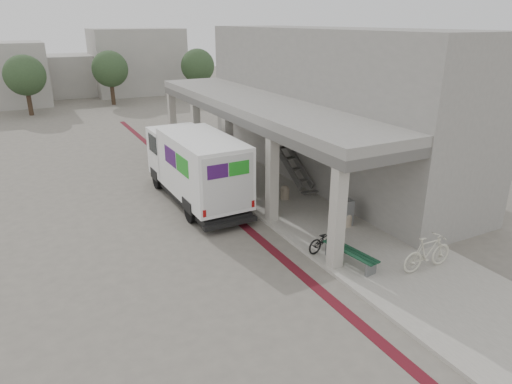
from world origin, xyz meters
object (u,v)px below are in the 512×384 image
utility_cabinet (344,212)px  bicycle_cream (428,253)px  bicycle_black (326,238)px  fedex_truck (195,166)px  bench (350,254)px

utility_cabinet → bicycle_cream: size_ratio=0.54×
bicycle_black → utility_cabinet: bearing=-63.0°
fedex_truck → bicycle_black: bearing=-71.8°
utility_cabinet → bicycle_black: bearing=-139.3°
fedex_truck → bicycle_black: (2.20, -6.36, -1.07)m
fedex_truck → utility_cabinet: (4.00, -5.00, -0.99)m
bench → utility_cabinet: bearing=46.9°
bench → bicycle_black: size_ratio=1.29×
bicycle_black → bicycle_cream: (1.99, -2.47, 0.14)m
bench → bicycle_black: bicycle_black is taller
utility_cabinet → bicycle_cream: 3.84m
bicycle_black → bicycle_cream: size_ratio=0.85×
fedex_truck → bicycle_black: 6.82m
fedex_truck → bicycle_cream: (4.19, -8.83, -0.93)m
bicycle_cream → utility_cabinet: bearing=4.4°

